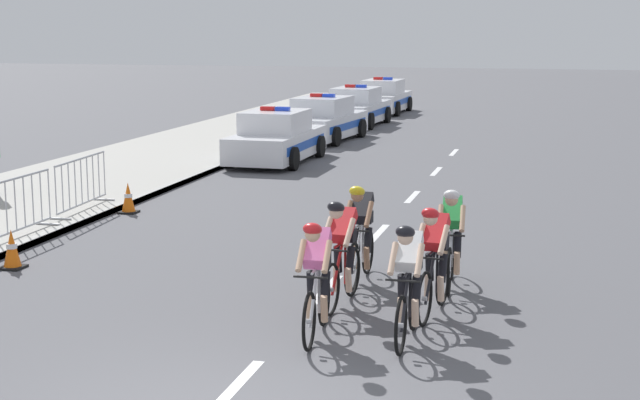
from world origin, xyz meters
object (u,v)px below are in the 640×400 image
cyclist_third (342,251)px  crowd_barrier_middle (16,208)px  police_car_third (356,108)px  cyclist_sixth (451,236)px  police_car_second (323,121)px  cyclist_second (408,280)px  cyclist_fourth (434,259)px  crowd_barrier_rear (81,184)px  cyclist_fifth (361,232)px  police_car_nearest (276,139)px  cyclist_lead (317,277)px  traffic_cone_near (128,198)px  police_car_furthest (383,98)px  traffic_cone_mid (12,250)px

cyclist_third → crowd_barrier_middle: (-6.51, 2.33, -0.14)m
cyclist_third → police_car_third: (-5.05, 23.89, -0.11)m
police_car_third → crowd_barrier_middle: police_car_third is taller
cyclist_sixth → police_car_second: size_ratio=0.38×
cyclist_second → cyclist_fourth: (0.16, 1.18, 0.00)m
crowd_barrier_rear → cyclist_third: bearing=-36.8°
cyclist_fifth → cyclist_fourth: bearing=-47.4°
crowd_barrier_rear → cyclist_fifth: bearing=-29.0°
police_car_nearest → crowd_barrier_middle: (-1.46, -11.02, -0.03)m
cyclist_fourth → cyclist_second: bearing=-97.6°
cyclist_second → police_car_second: police_car_second is taller
police_car_third → crowd_barrier_middle: (-1.46, -21.56, -0.03)m
cyclist_fourth → police_car_second: bearing=108.6°
police_car_nearest → crowd_barrier_middle: police_car_nearest is taller
cyclist_fourth → police_car_third: 24.84m
cyclist_lead → cyclist_second: size_ratio=1.00×
cyclist_third → police_car_nearest: size_ratio=0.39×
cyclist_sixth → cyclist_fourth: bearing=-92.2°
cyclist_third → traffic_cone_near: bearing=137.1°
cyclist_fourth → crowd_barrier_middle: bearing=162.6°
cyclist_fifth → traffic_cone_near: 7.14m
cyclist_fifth → traffic_cone_near: bearing=144.7°
police_car_third → crowd_barrier_middle: bearing=-93.9°
cyclist_second → police_car_second: 20.99m
cyclist_lead → traffic_cone_near: cyclist_lead is taller
cyclist_sixth → traffic_cone_near: bearing=150.3°
cyclist_lead → police_car_second: (-5.07, 20.18, -0.11)m
cyclist_fifth → police_car_furthest: 28.61m
police_car_second → crowd_barrier_rear: police_car_second is taller
crowd_barrier_rear → traffic_cone_mid: size_ratio=3.63×
police_car_nearest → traffic_cone_mid: size_ratio=6.91×
cyclist_lead → cyclist_second: 1.13m
cyclist_sixth → police_car_third: police_car_third is taller
cyclist_fourth → traffic_cone_near: 9.04m
cyclist_sixth → crowd_barrier_middle: (-7.86, 1.01, -0.14)m
cyclist_lead → crowd_barrier_rear: size_ratio=0.74×
cyclist_third → cyclist_fourth: same height
cyclist_third → police_car_third: bearing=101.9°
crowd_barrier_middle → police_car_furthest: bearing=86.9°
cyclist_third → traffic_cone_near: 7.97m
cyclist_third → police_car_second: 19.42m
cyclist_fourth → police_car_furthest: police_car_furthest is taller
cyclist_lead → cyclist_sixth: (1.33, 2.74, 0.00)m
crowd_barrier_rear → crowd_barrier_middle: bearing=-87.3°
crowd_barrier_middle → police_car_nearest: bearing=82.4°
cyclist_lead → cyclist_second: bearing=6.0°
police_car_second → crowd_barrier_middle: bearing=-95.1°
traffic_cone_near → traffic_cone_mid: (0.24, -4.71, 0.00)m
police_car_third → traffic_cone_mid: police_car_third is taller
cyclist_lead → cyclist_fourth: (1.28, 1.30, 0.00)m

